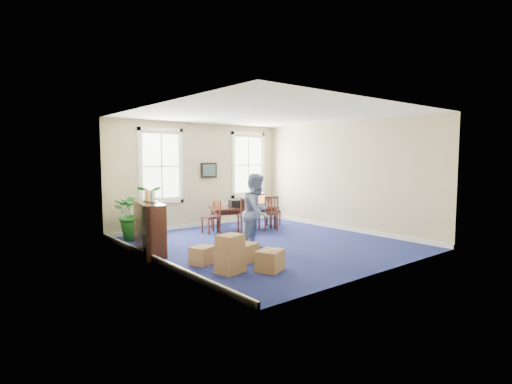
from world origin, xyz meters
TOP-DOWN VIEW (x-y plane):
  - floor at (0.00, 0.00)m, footprint 6.50×6.50m
  - ceiling at (0.00, 0.00)m, footprint 6.50×6.50m
  - wall_back at (0.00, 3.25)m, footprint 6.50×0.00m
  - wall_front at (0.00, -3.25)m, footprint 6.50×0.00m
  - wall_left at (-3.00, 0.00)m, footprint 0.00×6.50m
  - wall_right at (3.00, 0.00)m, footprint 0.00×6.50m
  - baseboard_back at (0.00, 3.22)m, footprint 6.00×0.04m
  - baseboard_left at (-2.97, 0.00)m, footprint 0.04×6.50m
  - baseboard_right at (2.97, 0.00)m, footprint 0.04×6.50m
  - window_left at (-1.30, 3.23)m, footprint 1.40×0.12m
  - window_right at (1.90, 3.23)m, footprint 1.40×0.12m
  - wall_picture at (0.30, 3.20)m, footprint 0.58×0.06m
  - conference_table at (0.78, 2.03)m, footprint 2.16×1.50m
  - crt_tv at (1.36, 2.08)m, footprint 0.42×0.45m
  - game_console at (1.63, 2.03)m, footprint 0.18×0.21m
  - equipment_bag at (0.55, 2.08)m, footprint 0.48×0.37m
  - chair_near_left at (0.38, 1.36)m, footprint 0.62×0.62m
  - chair_near_right at (1.18, 1.36)m, footprint 0.56×0.56m
  - chair_end_left at (-0.39, 2.03)m, footprint 0.43×0.43m
  - chair_end_right at (1.94, 2.03)m, footprint 0.48×0.48m
  - man at (-0.67, -0.37)m, footprint 1.07×0.98m
  - credenza at (-2.71, 0.98)m, footprint 0.76×1.58m
  - brochure_rack at (-2.69, 0.98)m, footprint 0.35×0.67m
  - potted_plant at (-2.33, 2.56)m, footprint 1.40×1.26m
  - cardboard_boxes at (-2.02, -1.38)m, footprint 1.69×1.69m

SIDE VIEW (x-z plane):
  - floor at x=0.00m, z-range 0.00..0.00m
  - baseboard_back at x=0.00m, z-range 0.00..0.12m
  - baseboard_left at x=-2.97m, z-range 0.00..0.12m
  - baseboard_right at x=2.97m, z-range 0.00..0.12m
  - conference_table at x=0.78m, z-range 0.00..0.67m
  - cardboard_boxes at x=-2.02m, z-range 0.00..0.75m
  - chair_end_right at x=1.94m, z-range 0.00..0.90m
  - chair_end_left at x=-0.39m, z-range 0.00..0.94m
  - chair_near_right at x=1.18m, z-range 0.00..1.03m
  - chair_near_left at x=0.38m, z-range 0.00..1.04m
  - credenza at x=-2.71m, z-range 0.00..1.20m
  - game_console at x=1.63m, z-range 0.67..0.72m
  - potted_plant at x=-2.33m, z-range 0.00..1.43m
  - equipment_bag at x=0.55m, z-range 0.67..0.89m
  - crt_tv at x=1.36m, z-range 0.67..1.05m
  - man at x=-0.67m, z-range 0.00..1.78m
  - brochure_rack at x=-2.69m, z-range 1.20..1.49m
  - wall_back at x=0.00m, z-range -1.65..4.85m
  - wall_front at x=0.00m, z-range -1.65..4.85m
  - wall_left at x=-3.00m, z-range -1.65..4.85m
  - wall_right at x=3.00m, z-range -1.65..4.85m
  - wall_picture at x=0.30m, z-range 1.51..1.99m
  - window_left at x=-1.30m, z-range 0.80..3.00m
  - window_right at x=1.90m, z-range 0.80..3.00m
  - ceiling at x=0.00m, z-range 3.20..3.20m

